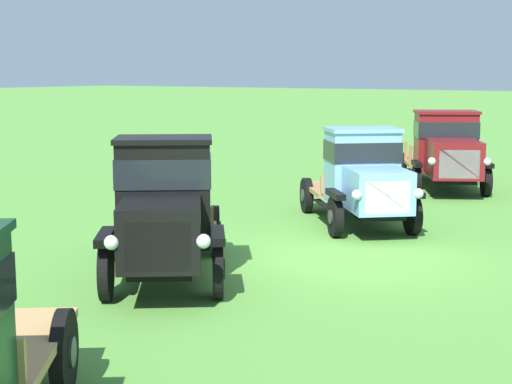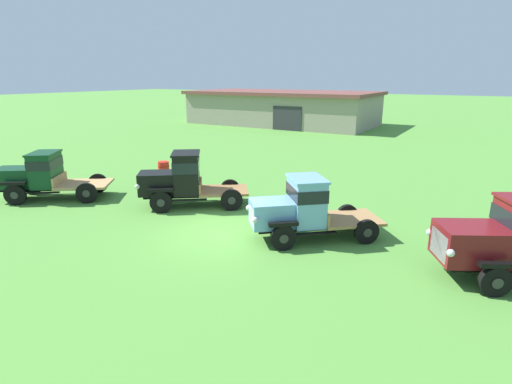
% 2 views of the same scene
% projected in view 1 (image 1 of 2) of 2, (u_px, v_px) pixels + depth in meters
% --- Properties ---
extents(ground_plane, '(240.00, 240.00, 0.00)m').
position_uv_depth(ground_plane, '(341.00, 258.00, 14.07)').
color(ground_plane, '#518E38').
extents(vintage_truck_second_in_line, '(4.55, 3.92, 2.31)m').
position_uv_depth(vintage_truck_second_in_line, '(164.00, 210.00, 12.16)').
color(vintage_truck_second_in_line, black).
rests_on(vintage_truck_second_in_line, ground).
extents(vintage_truck_midrow_center, '(4.36, 4.07, 2.13)m').
position_uv_depth(vintage_truck_midrow_center, '(363.00, 177.00, 16.60)').
color(vintage_truck_midrow_center, black).
rests_on(vintage_truck_midrow_center, ground).
extents(vintage_truck_far_side, '(5.56, 4.08, 2.22)m').
position_uv_depth(vintage_truck_far_side, '(446.00, 150.00, 21.79)').
color(vintage_truck_far_side, black).
rests_on(vintage_truck_far_side, ground).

